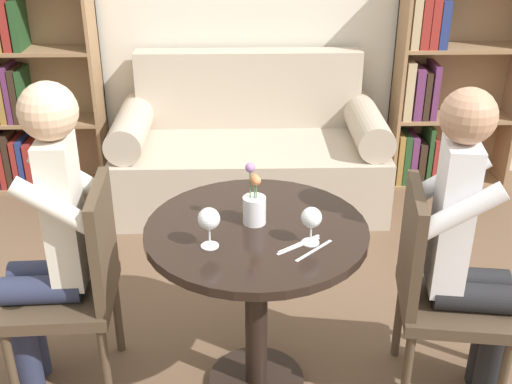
{
  "coord_description": "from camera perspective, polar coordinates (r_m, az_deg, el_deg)",
  "views": [
    {
      "loc": [
        -0.05,
        -2.06,
        1.93
      ],
      "look_at": [
        0.0,
        0.05,
        0.88
      ],
      "focal_mm": 45.0,
      "sensor_mm": 36.0,
      "label": 1
    }
  ],
  "objects": [
    {
      "name": "ground_plane",
      "position": [
        2.82,
        0.03,
        -16.64
      ],
      "size": [
        16.0,
        16.0,
        0.0
      ],
      "primitive_type": "plane",
      "color": "brown"
    },
    {
      "name": "round_table",
      "position": [
        2.46,
        0.03,
        -6.72
      ],
      "size": [
        0.83,
        0.83,
        0.76
      ],
      "color": "black",
      "rests_on": "ground_plane"
    },
    {
      "name": "couch",
      "position": [
        4.11,
        -0.59,
        3.28
      ],
      "size": [
        1.68,
        0.8,
        0.92
      ],
      "color": "#B7A893",
      "rests_on": "ground_plane"
    },
    {
      "name": "bookshelf_left",
      "position": [
        4.45,
        -20.06,
        8.89
      ],
      "size": [
        0.79,
        0.28,
        1.42
      ],
      "color": "#93704C",
      "rests_on": "ground_plane"
    },
    {
      "name": "bookshelf_right",
      "position": [
        4.43,
        15.9,
        9.12
      ],
      "size": [
        0.79,
        0.28,
        1.42
      ],
      "color": "#93704C",
      "rests_on": "ground_plane"
    },
    {
      "name": "chair_left",
      "position": [
        2.64,
        -15.6,
        -7.63
      ],
      "size": [
        0.44,
        0.44,
        0.9
      ],
      "rotation": [
        0.0,
        0.0,
        -1.53
      ],
      "color": "#473828",
      "rests_on": "ground_plane"
    },
    {
      "name": "chair_right",
      "position": [
        2.61,
        15.86,
        -8.1
      ],
      "size": [
        0.47,
        0.47,
        0.9
      ],
      "rotation": [
        0.0,
        0.0,
        1.43
      ],
      "color": "#473828",
      "rests_on": "ground_plane"
    },
    {
      "name": "person_left",
      "position": [
        2.55,
        -18.03,
        -3.88
      ],
      "size": [
        0.43,
        0.35,
        1.3
      ],
      "rotation": [
        0.0,
        0.0,
        -1.53
      ],
      "color": "#282D47",
      "rests_on": "ground_plane"
    },
    {
      "name": "person_right",
      "position": [
        2.52,
        18.37,
        -4.76
      ],
      "size": [
        0.45,
        0.38,
        1.29
      ],
      "rotation": [
        0.0,
        0.0,
        1.43
      ],
      "color": "black",
      "rests_on": "ground_plane"
    },
    {
      "name": "wine_glass_left",
      "position": [
        2.21,
        -4.2,
        -2.51
      ],
      "size": [
        0.08,
        0.08,
        0.15
      ],
      "color": "white",
      "rests_on": "round_table"
    },
    {
      "name": "wine_glass_right",
      "position": [
        2.23,
        4.95,
        -2.4
      ],
      "size": [
        0.07,
        0.07,
        0.14
      ],
      "color": "white",
      "rests_on": "round_table"
    },
    {
      "name": "flower_vase",
      "position": [
        2.36,
        -0.17,
        -1.16
      ],
      "size": [
        0.09,
        0.09,
        0.25
      ],
      "color": "silver",
      "rests_on": "round_table"
    },
    {
      "name": "knife_left_setting",
      "position": [
        2.24,
        5.17,
        -5.21
      ],
      "size": [
        0.14,
        0.14,
        0.0
      ],
      "color": "silver",
      "rests_on": "round_table"
    },
    {
      "name": "fork_left_setting",
      "position": [
        2.27,
        3.85,
        -4.61
      ],
      "size": [
        0.16,
        0.12,
        0.0
      ],
      "color": "silver",
      "rests_on": "round_table"
    },
    {
      "name": "knife_right_setting",
      "position": [
        2.26,
        3.81,
        -4.81
      ],
      "size": [
        0.16,
        0.12,
        0.0
      ],
      "color": "silver",
      "rests_on": "round_table"
    }
  ]
}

